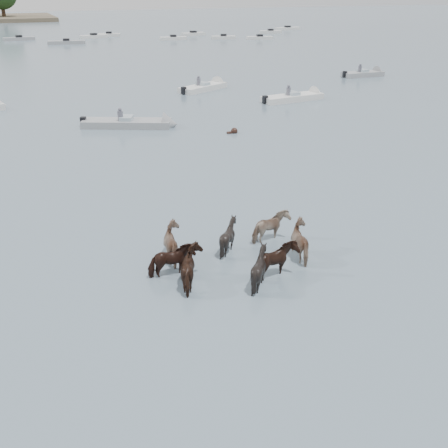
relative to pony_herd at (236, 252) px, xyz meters
name	(u,v)px	position (x,y,z in m)	size (l,w,h in m)	color
ground	(233,272)	(-0.26, -0.37, -0.52)	(400.00, 400.00, 0.00)	slate
pony_herd	(236,252)	(0.00, 0.00, 0.00)	(6.18, 4.14, 1.37)	black
swimming_pony	(234,131)	(6.89, 15.62, -0.41)	(0.72, 0.44, 0.44)	black
motorboat_b	(139,124)	(1.66, 19.52, -0.29)	(6.43, 4.10, 1.92)	gray
motorboat_c	(208,87)	(11.00, 30.51, -0.29)	(5.62, 3.98, 1.92)	silver
motorboat_d	(300,97)	(16.29, 23.08, -0.29)	(6.07, 2.18, 1.92)	silver
motorboat_e	(368,74)	(29.22, 30.84, -0.29)	(5.02, 1.81, 1.92)	gray
distant_flotilla	(32,42)	(-0.83, 79.87, -0.26)	(109.63, 28.30, 0.93)	silver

